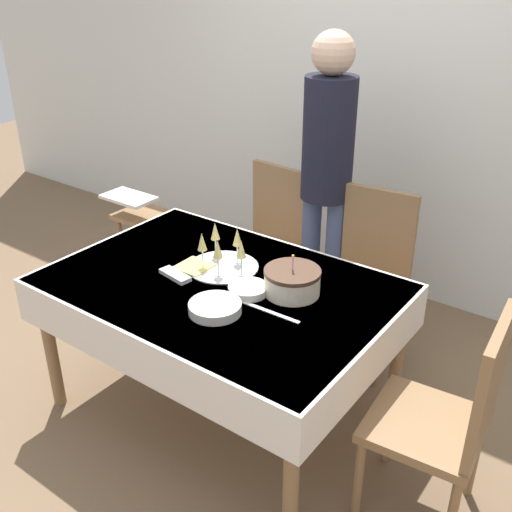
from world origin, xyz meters
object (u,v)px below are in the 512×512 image
dining_chair_far_right (368,271)px  plate_stack_dessert (248,289)px  birthday_cake (292,281)px  dining_chair_right_end (450,415)px  champagne_tray (223,253)px  dining_chair_far_left (268,240)px  high_chair (141,226)px  plate_stack_main (215,308)px  gift_bag (112,298)px  person_standing (327,161)px

dining_chair_far_right → plate_stack_dessert: (-0.17, -0.85, 0.22)m
dining_chair_far_right → birthday_cake: 0.78m
dining_chair_far_right → dining_chair_right_end: (0.76, -0.84, 0.00)m
plate_stack_dessert → birthday_cake: bearing=35.6°
dining_chair_right_end → champagne_tray: 1.20m
dining_chair_far_left → dining_chair_right_end: bearing=-30.7°
birthday_cake → dining_chair_right_end: bearing=-7.8°
dining_chair_right_end → high_chair: size_ratio=1.33×
dining_chair_right_end → plate_stack_main: size_ratio=4.30×
dining_chair_right_end → high_chair: dining_chair_right_end is taller
dining_chair_far_right → gift_bag: size_ratio=3.40×
person_standing → high_chair: (-1.14, -0.34, -0.56)m
champagne_tray → plate_stack_dessert: 0.27m
gift_bag → birthday_cake: bearing=-5.7°
dining_chair_far_right → gift_bag: 1.59m
champagne_tray → plate_stack_main: (0.22, -0.32, -0.05)m
champagne_tray → plate_stack_dessert: (0.24, -0.12, -0.06)m
dining_chair_far_left → plate_stack_main: bearing=-65.7°
plate_stack_main → dining_chair_far_left: bearing=114.3°
birthday_cake → dining_chair_far_right: bearing=88.6°
dining_chair_far_right → champagne_tray: dining_chair_far_right is taller
dining_chair_far_left → birthday_cake: 1.02m
plate_stack_main → gift_bag: plate_stack_main is taller
birthday_cake → high_chair: bearing=161.4°
dining_chair_far_right → birthday_cake: dining_chair_far_right is taller
birthday_cake → champagne_tray: 0.39m
plate_stack_main → plate_stack_dessert: (0.02, 0.21, -0.00)m
dining_chair_right_end → birthday_cake: dining_chair_right_end is taller
champagne_tray → person_standing: size_ratio=0.20×
champagne_tray → high_chair: bearing=155.7°
dining_chair_far_left → plate_stack_main: (0.48, -1.06, 0.23)m
plate_stack_main → high_chair: bearing=148.0°
dining_chair_right_end → person_standing: person_standing is taller
person_standing → high_chair: bearing=-163.3°
person_standing → dining_chair_far_left: bearing=-162.9°
dining_chair_right_end → plate_stack_dessert: bearing=-179.8°
plate_stack_main → person_standing: 1.20m
plate_stack_main → gift_bag: bearing=159.6°
gift_bag → person_standing: bearing=33.0°
dining_chair_far_left → dining_chair_far_right: size_ratio=1.00×
dining_chair_far_left → high_chair: (-0.82, -0.24, -0.04)m
dining_chair_far_right → champagne_tray: 0.88m
dining_chair_right_end → person_standing: 1.54m
champagne_tray → plate_stack_main: size_ratio=1.53×
person_standing → gift_bag: bearing=-147.0°
dining_chair_right_end → person_standing: bearing=139.4°
birthday_cake → gift_bag: (-1.40, 0.14, -0.64)m
dining_chair_right_end → plate_stack_dessert: size_ratio=5.43×
dining_chair_far_right → person_standing: 0.63m
champagne_tray → dining_chair_far_right: bearing=60.8°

